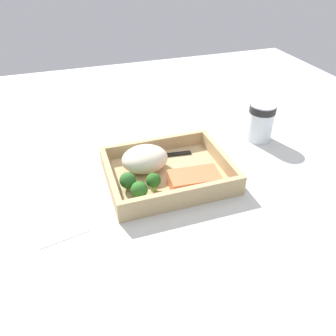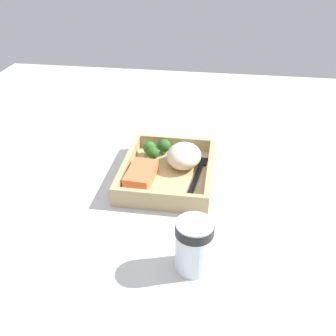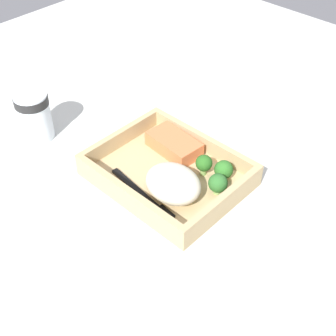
% 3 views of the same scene
% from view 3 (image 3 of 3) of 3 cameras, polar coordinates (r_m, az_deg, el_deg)
% --- Properties ---
extents(ground_plane, '(1.60, 1.60, 0.02)m').
position_cam_3_polar(ground_plane, '(0.86, 0.00, -1.84)').
color(ground_plane, beige).
extents(takeout_tray, '(0.26, 0.21, 0.01)m').
position_cam_3_polar(takeout_tray, '(0.85, 0.00, -1.06)').
color(takeout_tray, tan).
rests_on(takeout_tray, ground_plane).
extents(tray_rim, '(0.26, 0.21, 0.03)m').
position_cam_3_polar(tray_rim, '(0.83, 0.00, 0.07)').
color(tray_rim, tan).
rests_on(tray_rim, takeout_tray).
extents(salmon_fillet, '(0.11, 0.07, 0.03)m').
position_cam_3_polar(salmon_fillet, '(0.89, 0.74, 2.89)').
color(salmon_fillet, '#E06E40').
rests_on(salmon_fillet, takeout_tray).
extents(mashed_potatoes, '(0.10, 0.08, 0.05)m').
position_cam_3_polar(mashed_potatoes, '(0.79, 0.62, -1.91)').
color(mashed_potatoes, beige).
rests_on(mashed_potatoes, takeout_tray).
extents(broccoli_floret_1, '(0.03, 0.03, 0.04)m').
position_cam_3_polar(broccoli_floret_1, '(0.83, 4.40, 0.54)').
color(broccoli_floret_1, '#7FA452').
rests_on(broccoli_floret_1, takeout_tray).
extents(broccoli_floret_2, '(0.03, 0.03, 0.04)m').
position_cam_3_polar(broccoli_floret_2, '(0.83, 6.80, -0.23)').
color(broccoli_floret_2, '#87AC68').
rests_on(broccoli_floret_2, takeout_tray).
extents(broccoli_floret_3, '(0.03, 0.03, 0.04)m').
position_cam_3_polar(broccoli_floret_3, '(0.80, 6.10, -1.88)').
color(broccoli_floret_3, '#7EA259').
rests_on(broccoli_floret_3, takeout_tray).
extents(fork, '(0.16, 0.03, 0.00)m').
position_cam_3_polar(fork, '(0.80, -2.86, -3.54)').
color(fork, black).
rests_on(fork, takeout_tray).
extents(paper_cup, '(0.07, 0.07, 0.10)m').
position_cam_3_polar(paper_cup, '(0.95, -16.02, 6.36)').
color(paper_cup, white).
rests_on(paper_cup, ground_plane).
extents(receipt_slip, '(0.12, 0.15, 0.00)m').
position_cam_3_polar(receipt_slip, '(0.79, 15.51, -7.75)').
color(receipt_slip, white).
rests_on(receipt_slip, ground_plane).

